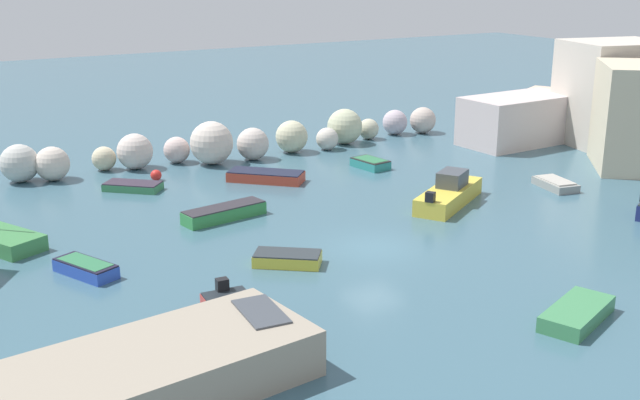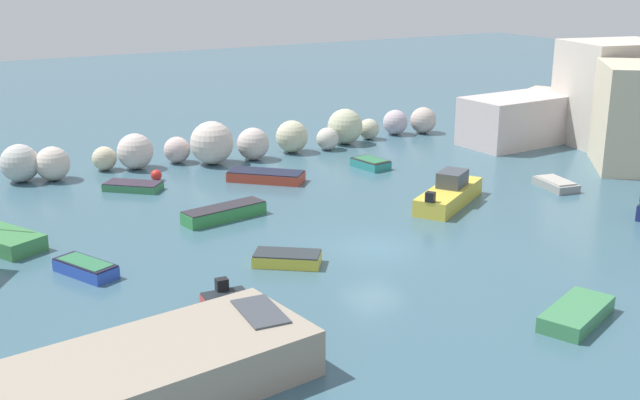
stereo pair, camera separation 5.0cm
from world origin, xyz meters
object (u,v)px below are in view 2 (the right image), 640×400
(moored_boat_0, at_px, (449,193))
(moored_boat_5, at_px, (287,259))
(moored_boat_2, at_px, (577,314))
(moored_boat_4, at_px, (252,329))
(moored_boat_6, at_px, (556,184))
(moored_boat_7, at_px, (86,268))
(channel_buoy, at_px, (156,175))
(moored_boat_8, at_px, (266,176))
(moored_boat_9, at_px, (371,163))
(moored_boat_3, at_px, (224,213))
(moored_boat_10, at_px, (133,186))
(stone_dock, at_px, (156,372))

(moored_boat_0, height_order, moored_boat_5, moored_boat_0)
(moored_boat_2, xyz_separation_m, moored_boat_4, (-10.76, 4.15, 0.28))
(moored_boat_6, relative_size, moored_boat_7, 0.93)
(channel_buoy, xyz_separation_m, moored_boat_4, (-3.97, -21.45, 0.25))
(moored_boat_8, xyz_separation_m, moored_boat_9, (6.99, -0.45, -0.01))
(moored_boat_2, bearing_deg, moored_boat_6, -155.09)
(moored_boat_8, bearing_deg, moored_boat_9, -139.82)
(moored_boat_2, height_order, moored_boat_3, moored_boat_3)
(moored_boat_6, bearing_deg, moored_boat_2, 147.20)
(moored_boat_3, xyz_separation_m, moored_boat_8, (4.90, 5.24, -0.03))
(channel_buoy, height_order, moored_boat_0, moored_boat_0)
(moored_boat_2, bearing_deg, moored_boat_8, -108.03)
(moored_boat_4, bearing_deg, moored_boat_0, 125.14)
(moored_boat_8, distance_m, moored_boat_9, 7.00)
(moored_boat_2, height_order, moored_boat_7, moored_boat_7)
(moored_boat_2, distance_m, moored_boat_10, 25.79)
(moored_boat_6, bearing_deg, moored_boat_9, 46.62)
(channel_buoy, xyz_separation_m, moored_boat_5, (0.42, -15.59, -0.05))
(stone_dock, xyz_separation_m, moored_boat_8, (13.28, 19.59, -0.45))
(moored_boat_3, xyz_separation_m, moored_boat_5, (-0.15, -7.00, -0.06))
(moored_boat_4, bearing_deg, moored_boat_5, 147.96)
(moored_boat_0, xyz_separation_m, moored_boat_10, (-13.63, 10.92, -0.36))
(moored_boat_0, relative_size, moored_boat_8, 1.39)
(moored_boat_4, relative_size, moored_boat_6, 2.17)
(moored_boat_0, distance_m, moored_boat_4, 18.32)
(moored_boat_8, relative_size, moored_boat_10, 1.30)
(moored_boat_0, distance_m, moored_boat_7, 19.09)
(moored_boat_4, bearing_deg, moored_boat_8, 157.26)
(moored_boat_4, relative_size, moored_boat_10, 1.92)
(moored_boat_5, xyz_separation_m, moored_boat_10, (-2.21, 14.31, -0.04))
(moored_boat_10, bearing_deg, moored_boat_5, -39.47)
(moored_boat_0, height_order, moored_boat_6, moored_boat_0)
(stone_dock, bearing_deg, moored_boat_4, 21.24)
(moored_boat_3, relative_size, moored_boat_4, 0.71)
(moored_boat_0, xyz_separation_m, moored_boat_3, (-11.28, 3.61, -0.25))
(moored_boat_0, height_order, moored_boat_4, moored_boat_0)
(moored_boat_9, bearing_deg, moored_boat_7, 105.55)
(stone_dock, xyz_separation_m, moored_boat_7, (0.57, 10.49, -0.45))
(moored_boat_9, bearing_deg, moored_boat_5, 126.24)
(moored_boat_0, bearing_deg, moored_boat_8, 94.42)
(moored_boat_0, distance_m, moored_boat_5, 11.92)
(moored_boat_8, bearing_deg, moored_boat_3, 90.77)
(stone_dock, xyz_separation_m, moored_boat_0, (19.65, 10.74, -0.17))
(moored_boat_6, bearing_deg, stone_dock, 121.52)
(stone_dock, bearing_deg, moored_boat_5, 41.78)
(moored_boat_2, distance_m, moored_boat_6, 17.63)
(moored_boat_5, bearing_deg, moored_boat_2, -20.24)
(stone_dock, relative_size, moored_boat_10, 2.89)
(channel_buoy, bearing_deg, moored_boat_8, -31.50)
(moored_boat_7, xyz_separation_m, moored_boat_9, (19.70, 8.65, -0.01))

